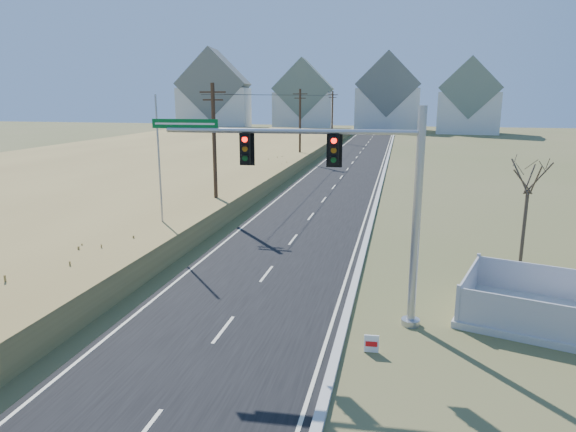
{
  "coord_description": "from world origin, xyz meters",
  "views": [
    {
      "loc": [
        5.86,
        -17.92,
        8.14
      ],
      "look_at": [
        1.5,
        1.85,
        3.4
      ],
      "focal_mm": 32.0,
      "sensor_mm": 36.0,
      "label": 1
    }
  ],
  "objects_px": {
    "open_sign": "(371,344)",
    "flagpole": "(161,187)",
    "traffic_signal_mast": "(362,195)",
    "fence_enclosure": "(557,316)",
    "bare_tree": "(530,174)"
  },
  "relations": [
    {
      "from": "fence_enclosure",
      "to": "bare_tree",
      "type": "xyz_separation_m",
      "value": [
        0.15,
        6.97,
        4.24
      ]
    },
    {
      "from": "flagpole",
      "to": "traffic_signal_mast",
      "type": "bearing_deg",
      "value": -34.3
    },
    {
      "from": "traffic_signal_mast",
      "to": "open_sign",
      "type": "relative_size",
      "value": 16.67
    },
    {
      "from": "traffic_signal_mast",
      "to": "open_sign",
      "type": "bearing_deg",
      "value": -77.68
    },
    {
      "from": "fence_enclosure",
      "to": "bare_tree",
      "type": "distance_m",
      "value": 8.16
    },
    {
      "from": "fence_enclosure",
      "to": "flagpole",
      "type": "relative_size",
      "value": 0.93
    },
    {
      "from": "traffic_signal_mast",
      "to": "open_sign",
      "type": "height_order",
      "value": "traffic_signal_mast"
    },
    {
      "from": "open_sign",
      "to": "flagpole",
      "type": "height_order",
      "value": "flagpole"
    },
    {
      "from": "traffic_signal_mast",
      "to": "open_sign",
      "type": "xyz_separation_m",
      "value": [
        0.63,
        -2.31,
        -4.44
      ]
    },
    {
      "from": "open_sign",
      "to": "flagpole",
      "type": "xyz_separation_m",
      "value": [
        -12.22,
        10.22,
        2.97
      ]
    },
    {
      "from": "fence_enclosure",
      "to": "flagpole",
      "type": "bearing_deg",
      "value": 177.29
    },
    {
      "from": "fence_enclosure",
      "to": "flagpole",
      "type": "xyz_separation_m",
      "value": [
        -18.74,
        6.54,
        2.99
      ]
    },
    {
      "from": "fence_enclosure",
      "to": "bare_tree",
      "type": "bearing_deg",
      "value": 105.28
    },
    {
      "from": "traffic_signal_mast",
      "to": "bare_tree",
      "type": "bearing_deg",
      "value": 45.8
    },
    {
      "from": "open_sign",
      "to": "bare_tree",
      "type": "xyz_separation_m",
      "value": [
        6.67,
        10.65,
        4.22
      ]
    }
  ]
}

